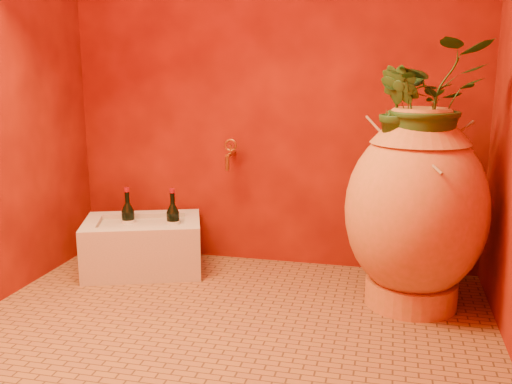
% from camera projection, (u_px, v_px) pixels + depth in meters
% --- Properties ---
extents(floor, '(2.50, 2.50, 0.00)m').
position_uv_depth(floor, '(227.00, 328.00, 2.69)').
color(floor, brown).
rests_on(floor, ground).
extents(wall_back, '(2.50, 0.02, 2.50)m').
position_uv_depth(wall_back, '(272.00, 59.00, 3.37)').
color(wall_back, '#550B04').
rests_on(wall_back, ground).
extents(amphora, '(0.76, 0.76, 1.01)m').
position_uv_depth(amphora, '(416.00, 210.00, 2.86)').
color(amphora, '#CF6F3A').
rests_on(amphora, floor).
extents(stone_basin, '(0.80, 0.69, 0.32)m').
position_uv_depth(stone_basin, '(143.00, 246.00, 3.43)').
color(stone_basin, beige).
rests_on(stone_basin, floor).
extents(wine_bottle_a, '(0.08, 0.08, 0.33)m').
position_uv_depth(wine_bottle_a, '(128.00, 222.00, 3.44)').
color(wine_bottle_a, black).
rests_on(wine_bottle_a, stone_basin).
extents(wine_bottle_b, '(0.07, 0.07, 0.30)m').
position_uv_depth(wine_bottle_b, '(174.00, 224.00, 3.44)').
color(wine_bottle_b, black).
rests_on(wine_bottle_b, stone_basin).
extents(wine_bottle_c, '(0.08, 0.08, 0.33)m').
position_uv_depth(wine_bottle_c, '(173.00, 223.00, 3.41)').
color(wine_bottle_c, black).
rests_on(wine_bottle_c, stone_basin).
extents(wall_tap, '(0.08, 0.17, 0.18)m').
position_uv_depth(wall_tap, '(230.00, 153.00, 3.45)').
color(wall_tap, '#A37325').
rests_on(wall_tap, wall_back).
extents(plant_main, '(0.66, 0.62, 0.58)m').
position_uv_depth(plant_main, '(428.00, 101.00, 2.73)').
color(plant_main, '#214719').
rests_on(plant_main, amphora).
extents(plant_side, '(0.27, 0.29, 0.42)m').
position_uv_depth(plant_side, '(400.00, 110.00, 2.71)').
color(plant_side, '#214719').
rests_on(plant_side, amphora).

